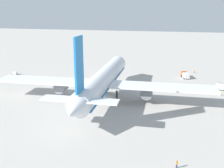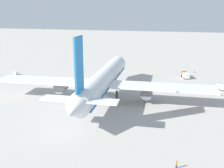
{
  "view_description": "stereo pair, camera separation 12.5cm",
  "coord_description": "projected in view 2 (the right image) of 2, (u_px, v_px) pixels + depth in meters",
  "views": [
    {
      "loc": [
        -90.92,
        -25.4,
        31.85
      ],
      "look_at": [
        3.33,
        -2.25,
        4.52
      ],
      "focal_mm": 43.38,
      "sensor_mm": 36.0,
      "label": 1
    },
    {
      "loc": [
        -90.89,
        -25.52,
        31.85
      ],
      "look_at": [
        3.33,
        -2.25,
        4.52
      ],
      "focal_mm": 43.38,
      "sensor_mm": 36.0,
      "label": 2
    }
  ],
  "objects": [
    {
      "name": "traffic_cone_0",
      "position": [
        217.0,
        85.0,
        114.88
      ],
      "size": [
        0.36,
        0.36,
        0.55
      ],
      "primitive_type": "cone",
      "color": "orange",
      "rests_on": "ground"
    },
    {
      "name": "service_truck_1",
      "position": [
        185.0,
        75.0,
        127.17
      ],
      "size": [
        6.78,
        3.96,
        2.69
      ],
      "color": "#BF4C14",
      "rests_on": "ground"
    },
    {
      "name": "traffic_cone_1",
      "position": [
        57.0,
        75.0,
        132.92
      ],
      "size": [
        0.36,
        0.36,
        0.55
      ],
      "primitive_type": "cone",
      "color": "orange",
      "rests_on": "ground"
    },
    {
      "name": "ground_worker_0",
      "position": [
        176.0,
        164.0,
        55.57
      ],
      "size": [
        0.53,
        0.53,
        1.75
      ],
      "color": "navy",
      "rests_on": "ground"
    },
    {
      "name": "ground_plane",
      "position": [
        104.0,
        98.0,
        99.45
      ],
      "size": [
        600.0,
        600.0,
        0.0
      ],
      "primitive_type": "plane",
      "color": "#ADA8A0"
    },
    {
      "name": "service_truck_3",
      "position": [
        223.0,
        87.0,
        107.88
      ],
      "size": [
        4.66,
        5.98,
        2.9
      ],
      "color": "#999EA5",
      "rests_on": "ground"
    },
    {
      "name": "baggage_cart_0",
      "position": [
        15.0,
        73.0,
        133.69
      ],
      "size": [
        1.57,
        3.2,
        1.53
      ],
      "color": "gray",
      "rests_on": "ground"
    },
    {
      "name": "airliner",
      "position": [
        103.0,
        80.0,
        96.34
      ],
      "size": [
        70.53,
        78.05,
        25.15
      ],
      "color": "silver",
      "rests_on": "ground"
    },
    {
      "name": "ground_worker_3",
      "position": [
        221.0,
        94.0,
        101.75
      ],
      "size": [
        0.46,
        0.46,
        1.61
      ],
      "color": "#3F3F47",
      "rests_on": "ground"
    },
    {
      "name": "ground_worker_2",
      "position": [
        194.0,
        72.0,
        136.95
      ],
      "size": [
        0.53,
        0.53,
        1.64
      ],
      "color": "navy",
      "rests_on": "ground"
    },
    {
      "name": "traffic_cone_2",
      "position": [
        148.0,
        72.0,
        138.02
      ],
      "size": [
        0.36,
        0.36,
        0.55
      ],
      "primitive_type": "cone",
      "color": "orange",
      "rests_on": "ground"
    }
  ]
}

